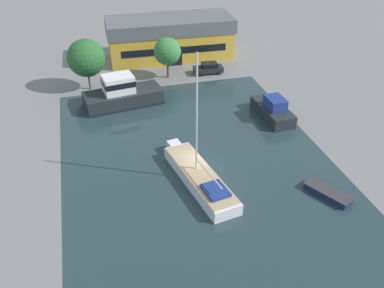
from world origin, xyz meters
The scene contains 10 objects.
ground_plane centered at (0.00, 0.00, 0.00)m, with size 440.00×440.00×0.00m, color slate.
water_canal centered at (0.00, 0.00, 0.00)m, with size 26.20×39.04×0.01m, color #23383D.
warehouse_building centered at (3.70, 29.75, 3.10)m, with size 19.13×7.93×6.13m.
quay_tree_near_building centered at (1.68, 22.18, 3.80)m, with size 3.75×3.75×5.69m.
quay_tree_by_water centered at (-9.14, 21.14, 4.33)m, with size 4.85×4.85×6.76m.
parked_car centered at (7.55, 22.07, 0.80)m, with size 4.23×1.95×1.58m.
sailboat_moored centered at (-0.68, -2.22, 0.68)m, with size 4.56×12.15×12.44m.
motor_cruiser centered at (-5.51, 15.53, 1.41)m, with size 9.97×5.17×3.88m.
small_dinghy centered at (9.87, -6.98, 0.32)m, with size 3.40×4.57×0.62m.
cabin_boat centered at (11.04, 7.64, 0.98)m, with size 3.02×6.76×2.68m.
Camera 1 is at (-9.49, -32.50, 24.36)m, focal length 40.00 mm.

